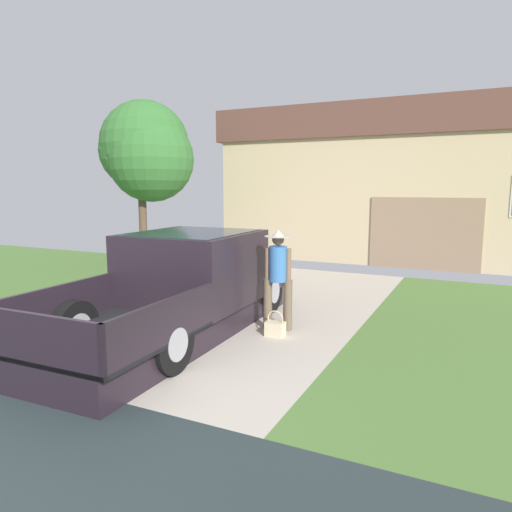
% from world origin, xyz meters
% --- Properties ---
extents(pickup_truck, '(2.18, 5.36, 1.64)m').
position_xyz_m(pickup_truck, '(-0.05, 2.67, 0.74)').
color(pickup_truck, black).
rests_on(pickup_truck, ground).
extents(person_with_hat, '(0.49, 0.46, 1.70)m').
position_xyz_m(person_with_hat, '(1.35, 3.26, 0.96)').
color(person_with_hat, brown).
rests_on(person_with_hat, ground).
extents(handbag, '(0.30, 0.20, 0.42)m').
position_xyz_m(handbag, '(1.45, 2.93, 0.13)').
color(handbag, beige).
rests_on(handbag, ground).
extents(house_with_garage, '(10.75, 5.55, 4.96)m').
position_xyz_m(house_with_garage, '(1.38, 13.14, 2.51)').
color(house_with_garage, '#CCB389').
rests_on(house_with_garage, ground).
extents(front_yard_tree, '(3.01, 2.80, 5.06)m').
position_xyz_m(front_yard_tree, '(-5.19, 8.03, 3.49)').
color(front_yard_tree, brown).
rests_on(front_yard_tree, ground).
extents(wheeled_trash_bin, '(0.60, 0.72, 1.09)m').
position_xyz_m(wheeled_trash_bin, '(-3.24, 8.53, 0.59)').
color(wheeled_trash_bin, '#424247').
rests_on(wheeled_trash_bin, ground).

